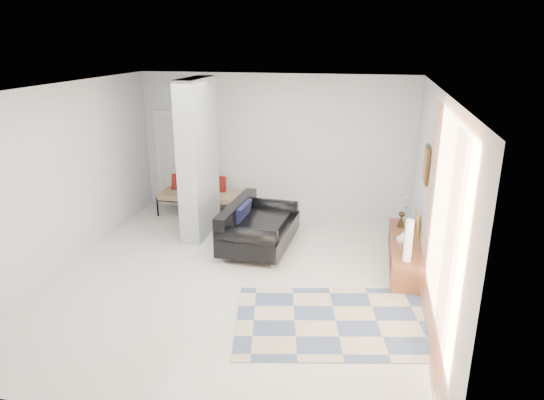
# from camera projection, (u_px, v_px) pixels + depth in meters

# --- Properties ---
(floor) EXTENTS (6.00, 6.00, 0.00)m
(floor) POSITION_uv_depth(u_px,v_px,m) (235.00, 277.00, 7.33)
(floor) COLOR silver
(floor) RESTS_ON ground
(ceiling) EXTENTS (6.00, 6.00, 0.00)m
(ceiling) POSITION_uv_depth(u_px,v_px,m) (230.00, 88.00, 6.44)
(ceiling) COLOR white
(ceiling) RESTS_ON wall_back
(wall_back) EXTENTS (6.00, 0.00, 6.00)m
(wall_back) POSITION_uv_depth(u_px,v_px,m) (275.00, 145.00, 9.67)
(wall_back) COLOR silver
(wall_back) RESTS_ON ground
(wall_front) EXTENTS (6.00, 0.00, 6.00)m
(wall_front) POSITION_uv_depth(u_px,v_px,m) (132.00, 291.00, 4.10)
(wall_front) COLOR silver
(wall_front) RESTS_ON ground
(wall_left) EXTENTS (0.00, 6.00, 6.00)m
(wall_left) POSITION_uv_depth(u_px,v_px,m) (60.00, 178.00, 7.43)
(wall_left) COLOR silver
(wall_left) RESTS_ON ground
(wall_right) EXTENTS (0.00, 6.00, 6.00)m
(wall_right) POSITION_uv_depth(u_px,v_px,m) (434.00, 201.00, 6.35)
(wall_right) COLOR silver
(wall_right) RESTS_ON ground
(partition_column) EXTENTS (0.35, 1.20, 2.80)m
(partition_column) POSITION_uv_depth(u_px,v_px,m) (198.00, 159.00, 8.59)
(partition_column) COLOR #B6BBBE
(partition_column) RESTS_ON floor
(hallway_door) EXTENTS (0.85, 0.06, 2.04)m
(hallway_door) POSITION_uv_depth(u_px,v_px,m) (177.00, 159.00, 10.16)
(hallway_door) COLOR white
(hallway_door) RESTS_ON floor
(curtain) EXTENTS (0.00, 2.55, 2.55)m
(curtain) POSITION_uv_depth(u_px,v_px,m) (438.00, 230.00, 5.28)
(curtain) COLOR orange
(curtain) RESTS_ON wall_right
(wall_art) EXTENTS (0.04, 0.45, 0.55)m
(wall_art) POSITION_uv_depth(u_px,v_px,m) (427.00, 165.00, 7.19)
(wall_art) COLOR #341F0E
(wall_art) RESTS_ON wall_right
(media_console) EXTENTS (0.45, 2.03, 0.80)m
(media_console) POSITION_uv_depth(u_px,v_px,m) (404.00, 252.00, 7.69)
(media_console) COLOR brown
(media_console) RESTS_ON floor
(loveseat) EXTENTS (1.13, 1.82, 0.76)m
(loveseat) POSITION_uv_depth(u_px,v_px,m) (256.00, 227.00, 8.33)
(loveseat) COLOR silver
(loveseat) RESTS_ON floor
(daybed) EXTENTS (1.77, 0.77, 0.77)m
(daybed) POSITION_uv_depth(u_px,v_px,m) (203.00, 193.00, 9.91)
(daybed) COLOR black
(daybed) RESTS_ON floor
(area_rug) EXTENTS (2.82, 2.16, 0.01)m
(area_rug) POSITION_uv_depth(u_px,v_px,m) (336.00, 321.00, 6.18)
(area_rug) COLOR beige
(area_rug) RESTS_ON floor
(cylinder_lamp) EXTENTS (0.11, 0.11, 0.63)m
(cylinder_lamp) POSITION_uv_depth(u_px,v_px,m) (408.00, 241.00, 6.85)
(cylinder_lamp) COLOR beige
(cylinder_lamp) RESTS_ON media_console
(bronze_figurine) EXTENTS (0.15, 0.15, 0.27)m
(bronze_figurine) POSITION_uv_depth(u_px,v_px,m) (401.00, 219.00, 8.16)
(bronze_figurine) COLOR #2F2314
(bronze_figurine) RESTS_ON media_console
(vase) EXTENTS (0.22, 0.22, 0.21)m
(vase) POSITION_uv_depth(u_px,v_px,m) (403.00, 237.00, 7.49)
(vase) COLOR silver
(vase) RESTS_ON media_console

